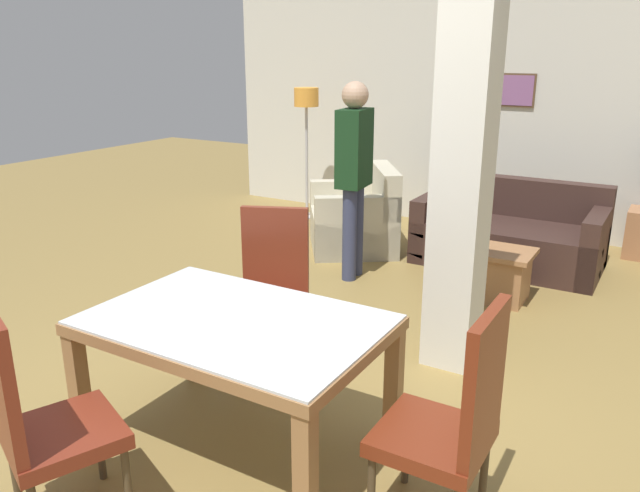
% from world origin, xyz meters
% --- Properties ---
extents(ground_plane, '(18.00, 18.00, 0.00)m').
position_xyz_m(ground_plane, '(0.00, 0.00, 0.00)').
color(ground_plane, olive).
extents(back_wall, '(7.20, 0.09, 2.70)m').
position_xyz_m(back_wall, '(0.00, 4.93, 1.35)').
color(back_wall, silver).
rests_on(back_wall, ground_plane).
extents(divider_pillar, '(0.32, 0.33, 2.70)m').
position_xyz_m(divider_pillar, '(0.63, 1.52, 1.35)').
color(divider_pillar, silver).
rests_on(divider_pillar, ground_plane).
extents(dining_table, '(1.47, 0.97, 0.75)m').
position_xyz_m(dining_table, '(0.00, 0.00, 0.59)').
color(dining_table, olive).
rests_on(dining_table, ground_plane).
extents(dining_chair_near_left, '(0.60, 0.60, 1.06)m').
position_xyz_m(dining_chair_near_left, '(-0.36, -0.87, 0.56)').
color(dining_chair_near_left, maroon).
rests_on(dining_chair_near_left, ground_plane).
extents(dining_chair_head_right, '(0.46, 0.46, 1.06)m').
position_xyz_m(dining_chair_head_right, '(1.14, 0.00, 0.56)').
color(dining_chair_head_right, maroon).
rests_on(dining_chair_head_right, ground_plane).
extents(dining_chair_far_left, '(0.60, 0.60, 1.06)m').
position_xyz_m(dining_chair_far_left, '(-0.37, 0.85, 0.56)').
color(dining_chair_far_left, maroon).
rests_on(dining_chair_far_left, ground_plane).
extents(sofa, '(1.72, 0.91, 0.80)m').
position_xyz_m(sofa, '(0.44, 3.75, 0.28)').
color(sofa, '#38251F').
rests_on(sofa, ground_plane).
extents(armchair, '(1.23, 1.25, 0.87)m').
position_xyz_m(armchair, '(-1.08, 3.42, 0.30)').
color(armchair, beige).
rests_on(armchair, ground_plane).
extents(coffee_table, '(0.60, 0.47, 0.44)m').
position_xyz_m(coffee_table, '(0.57, 2.77, 0.23)').
color(coffee_table, '#9F6C42').
rests_on(coffee_table, ground_plane).
extents(bottle, '(0.07, 0.07, 0.26)m').
position_xyz_m(bottle, '(0.48, 2.64, 0.54)').
color(bottle, '#4C2D14').
rests_on(bottle, coffee_table).
extents(floor_lamp, '(0.29, 0.29, 1.59)m').
position_xyz_m(floor_lamp, '(-2.22, 4.27, 1.33)').
color(floor_lamp, '#B7B7BC').
rests_on(floor_lamp, ground_plane).
extents(standing_person, '(0.26, 0.40, 1.77)m').
position_xyz_m(standing_person, '(-0.71, 2.63, 1.03)').
color(standing_person, '#323958').
rests_on(standing_person, ground_plane).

